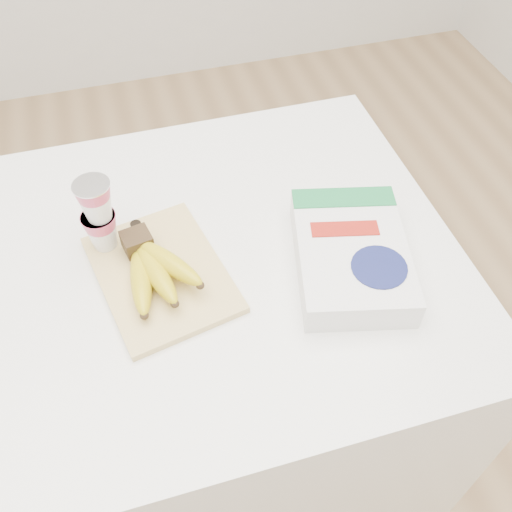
{
  "coord_description": "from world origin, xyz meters",
  "views": [
    {
      "loc": [
        0.04,
        -0.65,
        1.63
      ],
      "look_at": [
        0.21,
        -0.06,
        0.91
      ],
      "focal_mm": 40.0,
      "sensor_mm": 36.0,
      "label": 1
    }
  ],
  "objects_px": {
    "bananas": "(153,268)",
    "cereal_box": "(351,254)",
    "cutting_board": "(161,274)",
    "yogurt_stack": "(98,214)",
    "table": "(161,392)"
  },
  "relations": [
    {
      "from": "cutting_board",
      "to": "cereal_box",
      "type": "xyz_separation_m",
      "value": [
        0.32,
        -0.07,
        0.02
      ]
    },
    {
      "from": "bananas",
      "to": "cereal_box",
      "type": "bearing_deg",
      "value": -9.9
    },
    {
      "from": "table",
      "to": "cutting_board",
      "type": "height_order",
      "value": "cutting_board"
    },
    {
      "from": "yogurt_stack",
      "to": "cereal_box",
      "type": "xyz_separation_m",
      "value": [
        0.4,
        -0.15,
        -0.06
      ]
    },
    {
      "from": "cutting_board",
      "to": "yogurt_stack",
      "type": "bearing_deg",
      "value": 121.33
    },
    {
      "from": "table",
      "to": "yogurt_stack",
      "type": "height_order",
      "value": "yogurt_stack"
    },
    {
      "from": "table",
      "to": "cutting_board",
      "type": "relative_size",
      "value": 4.25
    },
    {
      "from": "table",
      "to": "cereal_box",
      "type": "bearing_deg",
      "value": -13.45
    },
    {
      "from": "yogurt_stack",
      "to": "cereal_box",
      "type": "distance_m",
      "value": 0.43
    },
    {
      "from": "cutting_board",
      "to": "bananas",
      "type": "bearing_deg",
      "value": -151.87
    },
    {
      "from": "bananas",
      "to": "table",
      "type": "bearing_deg",
      "value": 143.69
    },
    {
      "from": "cutting_board",
      "to": "yogurt_stack",
      "type": "relative_size",
      "value": 1.91
    },
    {
      "from": "cutting_board",
      "to": "cereal_box",
      "type": "bearing_deg",
      "value": -23.24
    },
    {
      "from": "bananas",
      "to": "cereal_box",
      "type": "height_order",
      "value": "bananas"
    },
    {
      "from": "yogurt_stack",
      "to": "cereal_box",
      "type": "relative_size",
      "value": 0.47
    }
  ]
}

